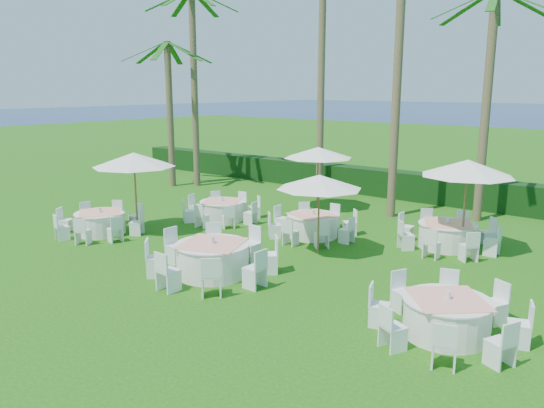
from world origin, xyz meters
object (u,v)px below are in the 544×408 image
at_px(umbrella_b, 319,182).
at_px(banquet_table_a, 101,222).
at_px(umbrella_a, 134,160).
at_px(umbrella_d, 468,168).
at_px(banquet_table_e, 313,225).
at_px(banquet_table_b, 213,258).
at_px(banquet_table_f, 447,235).
at_px(banquet_table_d, 222,210).
at_px(banquet_table_c, 446,316).
at_px(umbrella_c, 318,153).

bearing_deg(umbrella_b, banquet_table_a, -159.13).
bearing_deg(umbrella_b, umbrella_a, -163.51).
bearing_deg(umbrella_d, banquet_table_e, -163.04).
bearing_deg(banquet_table_e, banquet_table_b, -90.19).
height_order(banquet_table_b, umbrella_a, umbrella_a).
bearing_deg(banquet_table_f, banquet_table_d, -167.50).
bearing_deg(banquet_table_f, banquet_table_e, -158.98).
bearing_deg(banquet_table_a, umbrella_a, 44.57).
distance_m(banquet_table_a, banquet_table_b, 5.87).
bearing_deg(banquet_table_e, banquet_table_c, -35.48).
height_order(banquet_table_a, umbrella_a, umbrella_a).
bearing_deg(banquet_table_b, umbrella_c, 104.50).
bearing_deg(umbrella_a, banquet_table_b, -15.90).
relative_size(banquet_table_a, banquet_table_d, 1.01).
bearing_deg(banquet_table_f, umbrella_d, -17.21).
bearing_deg(banquet_table_b, umbrella_a, 164.10).
relative_size(banquet_table_d, banquet_table_f, 0.94).
distance_m(banquet_table_c, umbrella_c, 11.59).
distance_m(banquet_table_d, umbrella_c, 4.57).
distance_m(banquet_table_e, umbrella_a, 6.34).
bearing_deg(banquet_table_a, banquet_table_c, -1.05).
bearing_deg(banquet_table_e, banquet_table_a, -144.66).
bearing_deg(banquet_table_b, umbrella_b, 69.76).
distance_m(banquet_table_d, umbrella_b, 5.55).
distance_m(banquet_table_f, umbrella_b, 4.46).
distance_m(banquet_table_a, umbrella_d, 11.92).
distance_m(banquet_table_c, umbrella_a, 11.36).
distance_m(banquet_table_b, umbrella_c, 8.70).
xyz_separation_m(umbrella_a, umbrella_c, (2.84, 6.82, -0.19)).
relative_size(umbrella_b, umbrella_d, 0.90).
distance_m(banquet_table_d, banquet_table_f, 8.08).
xyz_separation_m(banquet_table_d, umbrella_d, (8.40, 1.59, 2.17)).
relative_size(umbrella_a, umbrella_c, 0.99).
height_order(banquet_table_e, umbrella_d, umbrella_d).
height_order(banquet_table_f, umbrella_d, umbrella_d).
relative_size(banquet_table_c, umbrella_d, 1.08).
height_order(banquet_table_b, umbrella_c, umbrella_c).
relative_size(banquet_table_b, umbrella_b, 1.37).
distance_m(banquet_table_a, umbrella_c, 8.74).
distance_m(banquet_table_e, umbrella_d, 5.16).
xyz_separation_m(banquet_table_e, umbrella_b, (1.18, -1.47, 1.78)).
relative_size(banquet_table_d, banquet_table_e, 0.98).
distance_m(banquet_table_b, umbrella_d, 7.85).
xyz_separation_m(banquet_table_b, umbrella_b, (1.19, 3.24, 1.72)).
bearing_deg(banquet_table_c, umbrella_b, 149.64).
relative_size(banquet_table_a, banquet_table_c, 0.97).
relative_size(banquet_table_d, umbrella_d, 1.04).
height_order(umbrella_a, umbrella_b, umbrella_a).
xyz_separation_m(banquet_table_a, banquet_table_f, (9.83, 5.68, 0.02)).
xyz_separation_m(banquet_table_a, umbrella_c, (3.71, 7.68, 1.92)).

